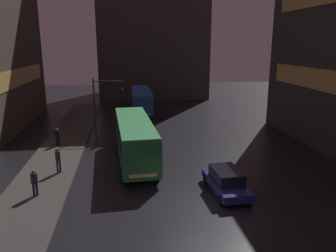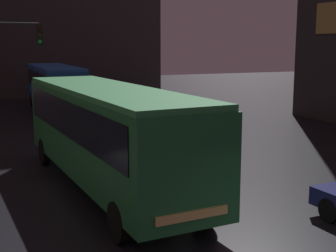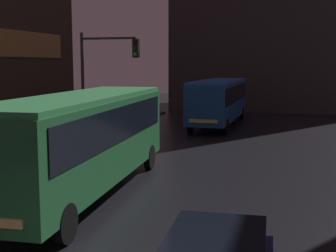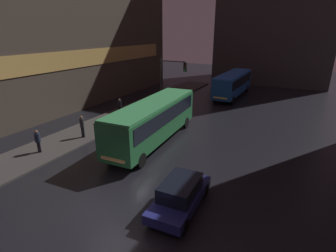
# 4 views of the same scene
# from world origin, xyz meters

# --- Properties ---
(ground_plane) EXTENTS (120.00, 120.00, 0.00)m
(ground_plane) POSITION_xyz_m (0.00, 0.00, 0.00)
(ground_plane) COLOR black
(sidewalk_left) EXTENTS (4.00, 48.00, 0.15)m
(sidewalk_left) POSITION_xyz_m (-9.00, 10.00, 0.07)
(sidewalk_left) COLOR #3D3A38
(sidewalk_left) RESTS_ON ground
(building_left_tower) EXTENTS (10.07, 29.71, 15.70)m
(building_left_tower) POSITION_xyz_m (-19.38, 16.46, 7.84)
(building_left_tower) COLOR #4C4238
(building_left_tower) RESTS_ON ground
(bus_near) EXTENTS (3.21, 11.19, 3.30)m
(bus_near) POSITION_xyz_m (-2.63, 8.63, 2.04)
(bus_near) COLOR #236B38
(bus_near) RESTS_ON ground
(bus_far) EXTENTS (2.60, 10.54, 3.18)m
(bus_far) POSITION_xyz_m (-1.14, 26.84, 1.96)
(bus_far) COLOR #194793
(bus_far) RESTS_ON ground
(car_taxi) EXTENTS (2.09, 4.56, 1.54)m
(car_taxi) POSITION_xyz_m (2.86, 2.01, 0.78)
(car_taxi) COLOR navy
(car_taxi) RESTS_ON ground
(pedestrian_near) EXTENTS (0.50, 0.50, 1.64)m
(pedestrian_near) POSITION_xyz_m (-9.45, 13.02, 1.13)
(pedestrian_near) COLOR black
(pedestrian_near) RESTS_ON sidewalk_left
(pedestrian_mid) EXTENTS (0.56, 0.56, 1.68)m
(pedestrian_mid) POSITION_xyz_m (-8.85, 2.78, 1.16)
(pedestrian_mid) COLOR black
(pedestrian_mid) RESTS_ON sidewalk_left
(pedestrian_far) EXTENTS (0.43, 0.43, 1.84)m
(pedestrian_far) POSITION_xyz_m (-8.14, 6.39, 1.23)
(pedestrian_far) COLOR black
(pedestrian_far) RESTS_ON sidewalk_left
(traffic_light_main) EXTENTS (3.07, 0.35, 5.83)m
(traffic_light_main) POSITION_xyz_m (-5.26, 16.37, 3.94)
(traffic_light_main) COLOR #2D2D2D
(traffic_light_main) RESTS_ON ground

